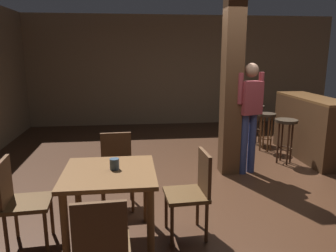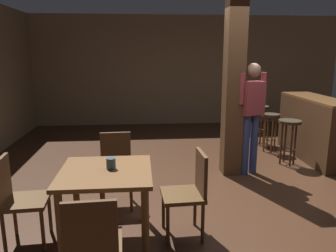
{
  "view_description": "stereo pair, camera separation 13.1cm",
  "coord_description": "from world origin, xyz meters",
  "px_view_note": "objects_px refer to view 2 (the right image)",
  "views": [
    {
      "loc": [
        -1.4,
        -4.09,
        1.88
      ],
      "look_at": [
        -0.9,
        0.12,
        0.92
      ],
      "focal_mm": 35.0,
      "sensor_mm": 36.0,
      "label": 1
    },
    {
      "loc": [
        -1.27,
        -4.1,
        1.88
      ],
      "look_at": [
        -0.9,
        0.12,
        0.92
      ],
      "focal_mm": 35.0,
      "sensor_mm": 36.0,
      "label": 2
    }
  ],
  "objects_px": {
    "dining_table": "(106,183)",
    "bar_counter": "(310,128)",
    "chair_north": "(116,165)",
    "bar_stool_far": "(259,115)",
    "chair_south": "(93,244)",
    "napkin_cup": "(111,163)",
    "chair_east": "(190,189)",
    "bar_stool_near": "(289,131)",
    "chair_west": "(17,196)",
    "standing_person": "(252,111)",
    "bar_stool_mid": "(271,124)"
  },
  "relations": [
    {
      "from": "dining_table",
      "to": "bar_counter",
      "type": "height_order",
      "value": "bar_counter"
    },
    {
      "from": "bar_counter",
      "to": "napkin_cup",
      "type": "bearing_deg",
      "value": -144.77
    },
    {
      "from": "bar_stool_near",
      "to": "chair_south",
      "type": "bearing_deg",
      "value": -133.91
    },
    {
      "from": "chair_west",
      "to": "chair_south",
      "type": "height_order",
      "value": "same"
    },
    {
      "from": "napkin_cup",
      "to": "standing_person",
      "type": "xyz_separation_m",
      "value": [
        1.98,
        1.68,
        0.19
      ]
    },
    {
      "from": "chair_east",
      "to": "napkin_cup",
      "type": "height_order",
      "value": "chair_east"
    },
    {
      "from": "napkin_cup",
      "to": "bar_stool_far",
      "type": "distance_m",
      "value": 4.38
    },
    {
      "from": "standing_person",
      "to": "bar_stool_far",
      "type": "relative_size",
      "value": 2.17
    },
    {
      "from": "dining_table",
      "to": "bar_stool_near",
      "type": "bearing_deg",
      "value": 36.47
    },
    {
      "from": "chair_south",
      "to": "bar_stool_near",
      "type": "bearing_deg",
      "value": 46.09
    },
    {
      "from": "napkin_cup",
      "to": "bar_stool_mid",
      "type": "bearing_deg",
      "value": 45.35
    },
    {
      "from": "bar_stool_near",
      "to": "bar_stool_far",
      "type": "relative_size",
      "value": 0.97
    },
    {
      "from": "chair_west",
      "to": "chair_south",
      "type": "xyz_separation_m",
      "value": [
        0.85,
        -0.89,
        0.0
      ]
    },
    {
      "from": "chair_east",
      "to": "bar_counter",
      "type": "bearing_deg",
      "value": 42.86
    },
    {
      "from": "standing_person",
      "to": "chair_south",
      "type": "bearing_deg",
      "value": -128.42
    },
    {
      "from": "chair_west",
      "to": "chair_north",
      "type": "relative_size",
      "value": 1.0
    },
    {
      "from": "chair_north",
      "to": "napkin_cup",
      "type": "xyz_separation_m",
      "value": [
        0.02,
        -0.79,
        0.3
      ]
    },
    {
      "from": "chair_west",
      "to": "bar_stool_mid",
      "type": "relative_size",
      "value": 1.21
    },
    {
      "from": "chair_east",
      "to": "bar_stool_far",
      "type": "xyz_separation_m",
      "value": [
        1.98,
        3.4,
        0.09
      ]
    },
    {
      "from": "chair_west",
      "to": "napkin_cup",
      "type": "bearing_deg",
      "value": 1.27
    },
    {
      "from": "dining_table",
      "to": "chair_south",
      "type": "relative_size",
      "value": 1.0
    },
    {
      "from": "napkin_cup",
      "to": "chair_west",
      "type": "bearing_deg",
      "value": -178.73
    },
    {
      "from": "standing_person",
      "to": "bar_counter",
      "type": "xyz_separation_m",
      "value": [
        1.33,
        0.66,
        -0.44
      ]
    },
    {
      "from": "bar_stool_mid",
      "to": "standing_person",
      "type": "bearing_deg",
      "value": -124.92
    },
    {
      "from": "bar_counter",
      "to": "bar_stool_mid",
      "type": "bearing_deg",
      "value": 139.63
    },
    {
      "from": "chair_west",
      "to": "bar_counter",
      "type": "relative_size",
      "value": 0.5
    },
    {
      "from": "napkin_cup",
      "to": "standing_person",
      "type": "bearing_deg",
      "value": 40.23
    },
    {
      "from": "chair_east",
      "to": "bar_stool_far",
      "type": "height_order",
      "value": "chair_east"
    },
    {
      "from": "dining_table",
      "to": "chair_west",
      "type": "height_order",
      "value": "chair_west"
    },
    {
      "from": "napkin_cup",
      "to": "bar_stool_far",
      "type": "xyz_separation_m",
      "value": [
        2.76,
        3.39,
        -0.21
      ]
    },
    {
      "from": "standing_person",
      "to": "bar_stool_far",
      "type": "height_order",
      "value": "standing_person"
    },
    {
      "from": "standing_person",
      "to": "bar_stool_far",
      "type": "distance_m",
      "value": 1.93
    },
    {
      "from": "chair_west",
      "to": "bar_stool_mid",
      "type": "bearing_deg",
      "value": 37.46
    },
    {
      "from": "chair_west",
      "to": "bar_counter",
      "type": "xyz_separation_m",
      "value": [
        4.23,
        2.36,
        0.05
      ]
    },
    {
      "from": "chair_east",
      "to": "bar_stool_mid",
      "type": "height_order",
      "value": "chair_east"
    },
    {
      "from": "dining_table",
      "to": "bar_counter",
      "type": "bearing_deg",
      "value": 35.26
    },
    {
      "from": "bar_stool_mid",
      "to": "bar_stool_far",
      "type": "xyz_separation_m",
      "value": [
        -0.0,
        0.59,
        0.05
      ]
    },
    {
      "from": "chair_west",
      "to": "chair_east",
      "type": "relative_size",
      "value": 1.0
    },
    {
      "from": "dining_table",
      "to": "chair_north",
      "type": "xyz_separation_m",
      "value": [
        0.03,
        0.83,
        -0.11
      ]
    },
    {
      "from": "chair_south",
      "to": "bar_stool_far",
      "type": "height_order",
      "value": "chair_south"
    },
    {
      "from": "dining_table",
      "to": "napkin_cup",
      "type": "distance_m",
      "value": 0.2
    },
    {
      "from": "chair_west",
      "to": "bar_stool_mid",
      "type": "distance_m",
      "value": 4.64
    },
    {
      "from": "chair_east",
      "to": "bar_stool_near",
      "type": "bearing_deg",
      "value": 45.89
    },
    {
      "from": "dining_table",
      "to": "bar_stool_mid",
      "type": "xyz_separation_m",
      "value": [
        2.82,
        2.84,
        -0.07
      ]
    },
    {
      "from": "chair_south",
      "to": "bar_stool_far",
      "type": "xyz_separation_m",
      "value": [
        2.83,
        4.3,
        0.09
      ]
    },
    {
      "from": "chair_west",
      "to": "bar_stool_far",
      "type": "height_order",
      "value": "chair_west"
    },
    {
      "from": "bar_counter",
      "to": "standing_person",
      "type": "bearing_deg",
      "value": -153.55
    },
    {
      "from": "chair_north",
      "to": "bar_stool_far",
      "type": "height_order",
      "value": "chair_north"
    },
    {
      "from": "chair_west",
      "to": "standing_person",
      "type": "relative_size",
      "value": 0.52
    },
    {
      "from": "chair_east",
      "to": "bar_stool_far",
      "type": "relative_size",
      "value": 1.12
    }
  ]
}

